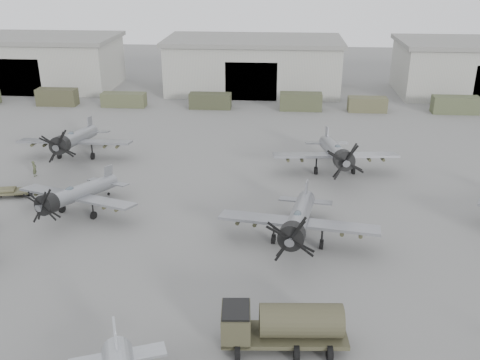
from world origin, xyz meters
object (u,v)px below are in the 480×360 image
object	(u,v)px
aircraft_far_0	(74,140)
aircraft_far_1	(336,153)
aircraft_mid_2	(298,220)
aircraft_mid_1	(74,195)
fuel_tanker	(282,323)
ground_crew	(35,169)

from	to	relation	value
aircraft_far_0	aircraft_far_1	distance (m)	28.90
aircraft_mid_2	aircraft_mid_1	bearing A→B (deg)	177.24
fuel_tanker	ground_crew	size ratio (longest dim) A/B	4.41
aircraft_far_0	aircraft_far_1	xyz separation A→B (m)	(28.80, -2.32, 0.06)
aircraft_far_1	aircraft_far_0	bearing A→B (deg)	170.16
aircraft_mid_1	aircraft_far_1	bearing A→B (deg)	43.93
aircraft_mid_2	aircraft_far_0	xyz separation A→B (m)	(-24.51, 17.79, 0.01)
aircraft_far_0	fuel_tanker	world-z (taller)	aircraft_far_0
aircraft_mid_2	fuel_tanker	distance (m)	11.86
aircraft_mid_1	fuel_tanker	size ratio (longest dim) A/B	1.50
aircraft_mid_2	ground_crew	world-z (taller)	aircraft_mid_2
aircraft_mid_1	aircraft_far_0	xyz separation A→B (m)	(-5.21, 13.88, 0.27)
aircraft_mid_2	aircraft_far_0	size ratio (longest dim) A/B	1.01
aircraft_mid_2	aircraft_far_1	size ratio (longest dim) A/B	0.97
aircraft_far_1	ground_crew	world-z (taller)	aircraft_far_1
aircraft_far_1	ground_crew	bearing A→B (deg)	-179.81
aircraft_mid_1	aircraft_mid_2	world-z (taller)	aircraft_mid_2
aircraft_far_1	fuel_tanker	world-z (taller)	aircraft_far_1
aircraft_mid_2	aircraft_far_1	xyz separation A→B (m)	(4.29, 15.47, 0.07)
aircraft_far_0	fuel_tanker	xyz separation A→B (m)	(23.36, -29.58, -0.70)
aircraft_far_1	aircraft_mid_2	bearing A→B (deg)	-110.75
ground_crew	aircraft_mid_2	bearing A→B (deg)	-112.24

